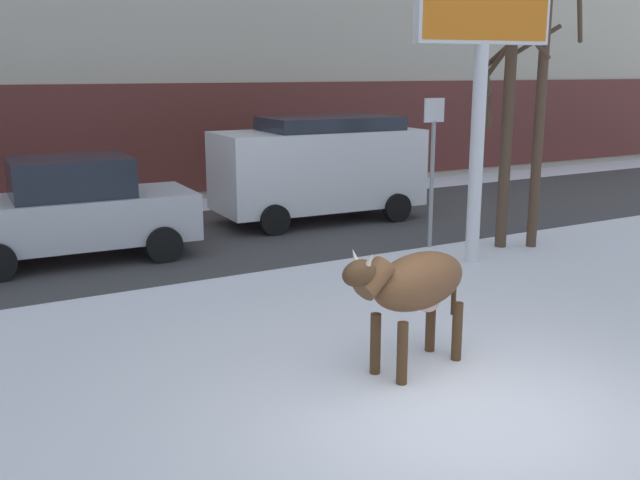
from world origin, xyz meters
The scene contains 10 objects.
ground_plane centered at (0.00, 0.00, 0.00)m, with size 120.00×120.00×0.00m, color white.
road_strip centered at (0.00, 8.54, 0.00)m, with size 60.00×5.60×0.01m, color #423F3F.
cow_brown centered at (0.19, 1.17, 0.99)m, with size 1.94×0.91×1.54m.
billboard centered at (3.99, 4.48, 4.31)m, with size 2.52×0.55×5.56m.
car_silver_sedan centered at (-2.10, 8.10, 0.91)m, with size 4.28×2.14×1.84m.
car_white_van centered at (3.45, 9.01, 1.24)m, with size 4.69×2.29×2.32m.
pedestrian_near_billboard centered at (3.46, 11.24, 0.88)m, with size 0.36×0.24×1.73m.
bare_tree_left_lot centered at (5.77, 4.79, 2.73)m, with size 1.24×1.47×4.94m.
bare_tree_right_lot centered at (5.21, 5.14, 2.32)m, with size 1.47×1.02×4.24m.
street_sign centered at (4.01, 5.72, 1.67)m, with size 0.44×0.08×2.82m.
Camera 1 is at (-4.57, -5.02, 3.32)m, focal length 40.75 mm.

